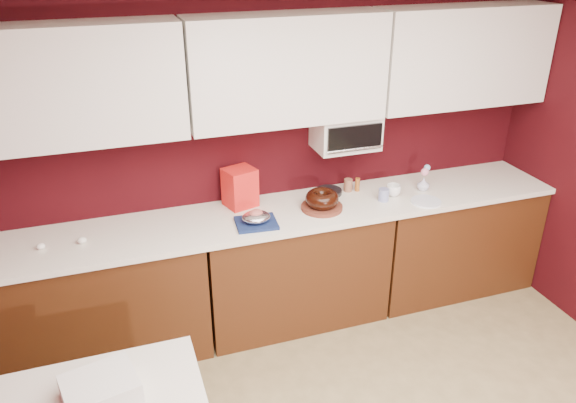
# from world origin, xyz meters

# --- Properties ---
(wall_back) EXTENTS (4.00, 0.02, 2.50)m
(wall_back) POSITION_xyz_m (0.00, 2.25, 1.25)
(wall_back) COLOR #34070B
(wall_back) RESTS_ON floor
(base_cabinet_left) EXTENTS (1.31, 0.58, 0.86)m
(base_cabinet_left) POSITION_xyz_m (-1.33, 1.94, 0.43)
(base_cabinet_left) COLOR #46220E
(base_cabinet_left) RESTS_ON floor
(base_cabinet_center) EXTENTS (1.31, 0.58, 0.86)m
(base_cabinet_center) POSITION_xyz_m (0.00, 1.94, 0.43)
(base_cabinet_center) COLOR #46220E
(base_cabinet_center) RESTS_ON floor
(base_cabinet_right) EXTENTS (1.31, 0.58, 0.86)m
(base_cabinet_right) POSITION_xyz_m (1.33, 1.94, 0.43)
(base_cabinet_right) COLOR #46220E
(base_cabinet_right) RESTS_ON floor
(countertop) EXTENTS (4.00, 0.62, 0.04)m
(countertop) POSITION_xyz_m (0.00, 1.94, 0.88)
(countertop) COLOR white
(countertop) RESTS_ON base_cabinet_center
(upper_cabinet_left) EXTENTS (1.31, 0.33, 0.70)m
(upper_cabinet_left) POSITION_xyz_m (-1.33, 2.08, 1.85)
(upper_cabinet_left) COLOR white
(upper_cabinet_left) RESTS_ON wall_back
(upper_cabinet_center) EXTENTS (1.31, 0.33, 0.70)m
(upper_cabinet_center) POSITION_xyz_m (0.00, 2.08, 1.85)
(upper_cabinet_center) COLOR white
(upper_cabinet_center) RESTS_ON wall_back
(upper_cabinet_right) EXTENTS (1.31, 0.33, 0.70)m
(upper_cabinet_right) POSITION_xyz_m (1.33, 2.08, 1.85)
(upper_cabinet_right) COLOR white
(upper_cabinet_right) RESTS_ON wall_back
(toaster_oven) EXTENTS (0.45, 0.30, 0.25)m
(toaster_oven) POSITION_xyz_m (0.45, 2.10, 1.38)
(toaster_oven) COLOR white
(toaster_oven) RESTS_ON upper_cabinet_center
(toaster_oven_door) EXTENTS (0.40, 0.02, 0.18)m
(toaster_oven_door) POSITION_xyz_m (0.45, 1.94, 1.38)
(toaster_oven_door) COLOR black
(toaster_oven_door) RESTS_ON toaster_oven
(toaster_oven_handle) EXTENTS (0.42, 0.02, 0.02)m
(toaster_oven_handle) POSITION_xyz_m (0.45, 1.93, 1.30)
(toaster_oven_handle) COLOR silver
(toaster_oven_handle) RESTS_ON toaster_oven
(cake_base) EXTENTS (0.34, 0.34, 0.03)m
(cake_base) POSITION_xyz_m (0.19, 1.89, 0.91)
(cake_base) COLOR brown
(cake_base) RESTS_ON countertop
(bundt_cake) EXTENTS (0.27, 0.27, 0.09)m
(bundt_cake) POSITION_xyz_m (0.19, 1.89, 0.98)
(bundt_cake) COLOR black
(bundt_cake) RESTS_ON cake_base
(navy_towel) EXTENTS (0.29, 0.25, 0.02)m
(navy_towel) POSITION_xyz_m (-0.31, 1.81, 0.91)
(navy_towel) COLOR navy
(navy_towel) RESTS_ON countertop
(foil_ham_nest) EXTENTS (0.22, 0.19, 0.07)m
(foil_ham_nest) POSITION_xyz_m (-0.31, 1.81, 0.96)
(foil_ham_nest) COLOR silver
(foil_ham_nest) RESTS_ON navy_towel
(roasted_ham) EXTENTS (0.11, 0.10, 0.06)m
(roasted_ham) POSITION_xyz_m (-0.31, 1.81, 0.98)
(roasted_ham) COLOR #C7635B
(roasted_ham) RESTS_ON foil_ham_nest
(pandoro_box) EXTENTS (0.25, 0.24, 0.28)m
(pandoro_box) POSITION_xyz_m (-0.33, 2.13, 1.04)
(pandoro_box) COLOR red
(pandoro_box) RESTS_ON countertop
(dark_pan) EXTENTS (0.19, 0.19, 0.03)m
(dark_pan) POSITION_xyz_m (0.34, 2.11, 0.92)
(dark_pan) COLOR black
(dark_pan) RESTS_ON countertop
(coffee_mug) EXTENTS (0.12, 0.12, 0.10)m
(coffee_mug) POSITION_xyz_m (0.77, 1.92, 0.95)
(coffee_mug) COLOR white
(coffee_mug) RESTS_ON countertop
(blue_jar) EXTENTS (0.09, 0.09, 0.09)m
(blue_jar) POSITION_xyz_m (0.67, 1.87, 0.95)
(blue_jar) COLOR navy
(blue_jar) RESTS_ON countertop
(flower_vase) EXTENTS (0.09, 0.09, 0.11)m
(flower_vase) POSITION_xyz_m (1.04, 1.94, 0.95)
(flower_vase) COLOR silver
(flower_vase) RESTS_ON countertop
(flower_pink) EXTENTS (0.06, 0.06, 0.06)m
(flower_pink) POSITION_xyz_m (1.04, 1.94, 1.05)
(flower_pink) COLOR pink
(flower_pink) RESTS_ON flower_vase
(flower_blue) EXTENTS (0.05, 0.05, 0.05)m
(flower_blue) POSITION_xyz_m (1.07, 1.96, 1.07)
(flower_blue) COLOR #86B6D6
(flower_blue) RESTS_ON flower_vase
(china_plate) EXTENTS (0.25, 0.25, 0.01)m
(china_plate) POSITION_xyz_m (0.95, 1.75, 0.91)
(china_plate) COLOR white
(china_plate) RESTS_ON countertop
(amber_bottle) EXTENTS (0.04, 0.04, 0.10)m
(amber_bottle) POSITION_xyz_m (0.56, 2.09, 0.95)
(amber_bottle) COLOR #99511B
(amber_bottle) RESTS_ON countertop
(paper_cup) EXTENTS (0.07, 0.07, 0.10)m
(paper_cup) POSITION_xyz_m (0.49, 2.11, 0.95)
(paper_cup) COLOR brown
(paper_cup) RESTS_ON countertop
(egg_left) EXTENTS (0.06, 0.05, 0.04)m
(egg_left) POSITION_xyz_m (-1.64, 1.92, 0.92)
(egg_left) COLOR white
(egg_left) RESTS_ON countertop
(egg_right) EXTENTS (0.07, 0.06, 0.04)m
(egg_right) POSITION_xyz_m (-1.40, 1.92, 0.92)
(egg_right) COLOR white
(egg_right) RESTS_ON countertop
(newspaper_stack) EXTENTS (0.37, 0.32, 0.11)m
(newspaper_stack) POSITION_xyz_m (-1.35, 0.69, 0.81)
(newspaper_stack) COLOR silver
(newspaper_stack) RESTS_ON dining_table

